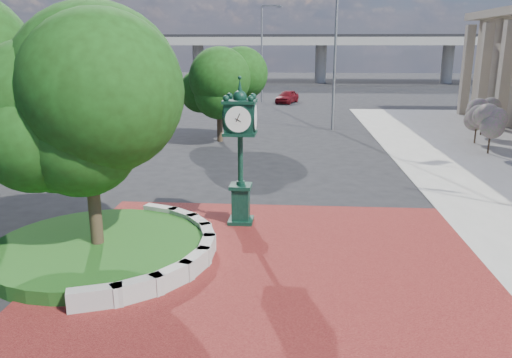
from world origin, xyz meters
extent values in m
plane|color=black|center=(0.00, 0.00, 0.00)|extent=(200.00, 200.00, 0.00)
cube|color=maroon|center=(0.00, -1.00, 0.02)|extent=(12.00, 12.00, 0.04)
cube|color=#9E9B93|center=(-3.91, -3.01, 0.27)|extent=(1.29, 0.76, 0.54)
cube|color=#9E9B93|center=(-3.05, -2.54, 0.27)|extent=(1.20, 1.04, 0.54)
cube|color=#9E9B93|center=(-2.38, -1.84, 0.27)|extent=(1.00, 1.22, 0.54)
cube|color=#9E9B93|center=(-1.95, -0.96, 0.27)|extent=(0.71, 1.30, 0.54)
cube|color=#9E9B93|center=(-1.80, 0.00, 0.27)|extent=(0.35, 1.25, 0.54)
cube|color=#9E9B93|center=(-1.95, 0.96, 0.27)|extent=(0.71, 1.30, 0.54)
cube|color=#9E9B93|center=(-2.38, 1.84, 0.27)|extent=(1.00, 1.22, 0.54)
cube|color=#9E9B93|center=(-3.05, 2.54, 0.27)|extent=(1.20, 1.04, 0.54)
cube|color=#9E9B93|center=(-3.91, 3.01, 0.27)|extent=(1.29, 0.76, 0.54)
cylinder|color=#154916|center=(-5.00, 0.00, 0.20)|extent=(6.10, 6.10, 0.40)
cube|color=#9E9B93|center=(0.00, 70.00, 6.50)|extent=(90.00, 12.00, 1.20)
cube|color=black|center=(0.00, 70.00, 7.30)|extent=(90.00, 12.00, 0.40)
cylinder|color=#9E9B93|center=(-35.00, 70.00, 3.00)|extent=(1.80, 1.80, 6.00)
cylinder|color=#9E9B93|center=(-15.00, 70.00, 3.00)|extent=(1.80, 1.80, 6.00)
cylinder|color=#9E9B93|center=(5.00, 70.00, 3.00)|extent=(1.80, 1.80, 6.00)
cylinder|color=#9E9B93|center=(25.00, 70.00, 3.00)|extent=(1.80, 1.80, 6.00)
cylinder|color=#38281C|center=(-5.00, 0.00, 1.08)|extent=(0.36, 0.36, 2.17)
sphere|color=#16360E|center=(-5.00, 0.00, 3.73)|extent=(5.20, 5.20, 5.20)
cylinder|color=#38281C|center=(-4.00, 18.00, 0.96)|extent=(0.36, 0.36, 1.92)
sphere|color=#16360E|center=(-4.00, 18.00, 3.25)|extent=(4.40, 4.40, 4.40)
cube|color=black|center=(-1.12, 3.00, 0.08)|extent=(0.85, 0.85, 0.17)
cube|color=black|center=(-1.12, 3.00, 0.72)|extent=(0.58, 0.58, 1.14)
cube|color=black|center=(-1.12, 3.00, 1.32)|extent=(0.74, 0.74, 0.12)
cylinder|color=black|center=(-1.12, 3.00, 2.27)|extent=(0.18, 0.18, 1.76)
cube|color=black|center=(-1.12, 3.00, 3.67)|extent=(0.95, 0.95, 0.93)
cylinder|color=white|center=(-1.14, 2.51, 3.67)|extent=(0.83, 0.08, 0.83)
cylinder|color=white|center=(-1.11, 3.49, 3.67)|extent=(0.83, 0.08, 0.83)
cylinder|color=white|center=(-1.61, 3.01, 3.67)|extent=(0.08, 0.83, 0.83)
cylinder|color=white|center=(-0.64, 2.99, 3.67)|extent=(0.08, 0.83, 0.83)
sphere|color=black|center=(-1.12, 3.00, 4.31)|extent=(0.46, 0.46, 0.46)
cone|color=black|center=(-1.12, 3.00, 4.65)|extent=(0.19, 0.19, 0.52)
imported|color=maroon|center=(0.00, 40.00, 0.67)|extent=(2.75, 4.24, 1.34)
cylinder|color=slate|center=(3.46, 22.79, 5.04)|extent=(0.18, 0.18, 10.09)
cylinder|color=slate|center=(-2.73, 40.49, 4.90)|extent=(0.17, 0.17, 9.80)
cube|color=slate|center=(-1.78, 40.26, 9.80)|extent=(1.94, 0.62, 0.13)
cube|color=slate|center=(-0.93, 40.06, 9.69)|extent=(0.59, 0.39, 0.16)
cylinder|color=#38281C|center=(11.60, 15.22, 0.60)|extent=(0.10, 0.10, 1.20)
sphere|color=#B45A96|center=(11.60, 15.22, 1.60)|extent=(1.20, 1.20, 1.20)
cylinder|color=#38281C|center=(11.91, 18.29, 0.60)|extent=(0.10, 0.10, 1.20)
sphere|color=#B45A96|center=(11.91, 18.29, 1.60)|extent=(1.20, 1.20, 1.20)
cylinder|color=#38281C|center=(13.36, 21.35, 0.60)|extent=(0.10, 0.10, 1.20)
sphere|color=#B45A96|center=(13.36, 21.35, 1.60)|extent=(1.20, 1.20, 1.20)
camera|label=1|loc=(0.57, -13.13, 5.95)|focal=35.00mm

